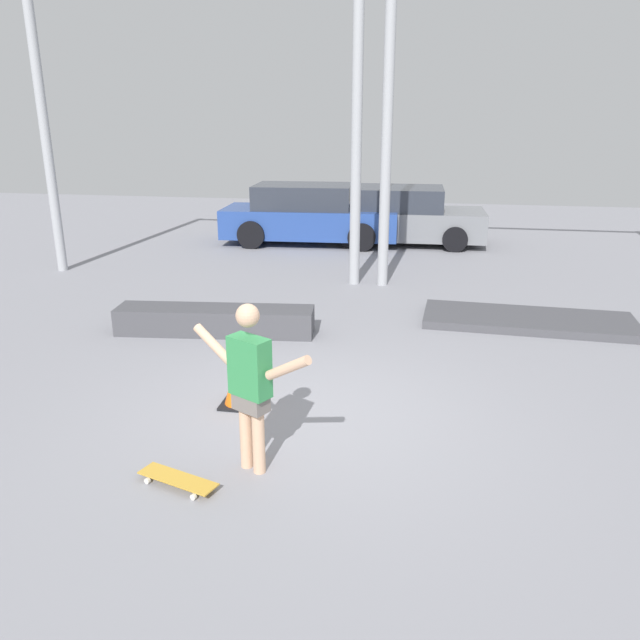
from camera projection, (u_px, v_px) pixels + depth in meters
name	position (u px, v px, depth m)	size (l,w,h in m)	color
ground_plane	(315.00, 417.00, 6.89)	(36.00, 36.00, 0.00)	gray
skateboarder	(250.00, 380.00, 5.59)	(1.27, 0.73, 1.62)	#DBAD89
skateboard	(178.00, 479.00, 5.60)	(0.80, 0.44, 0.08)	gold
grind_box	(215.00, 320.00, 9.47)	(2.99, 0.59, 0.40)	#47474C
manual_pad	(528.00, 320.00, 9.91)	(3.26, 1.24, 0.13)	#47474C
canopy_support_left	(191.00, 77.00, 11.64)	(6.48, 0.20, 6.20)	#A5A8AD
canopy_support_right	(575.00, 73.00, 10.51)	(6.48, 0.20, 6.20)	#A5A8AD
parked_car_blue	(308.00, 215.00, 15.97)	(4.51, 2.08, 1.49)	#284793
parked_car_grey	(403.00, 217.00, 15.99)	(4.07, 2.11, 1.43)	slate
traffic_cone	(237.00, 384.00, 7.08)	(0.38, 0.38, 0.55)	black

